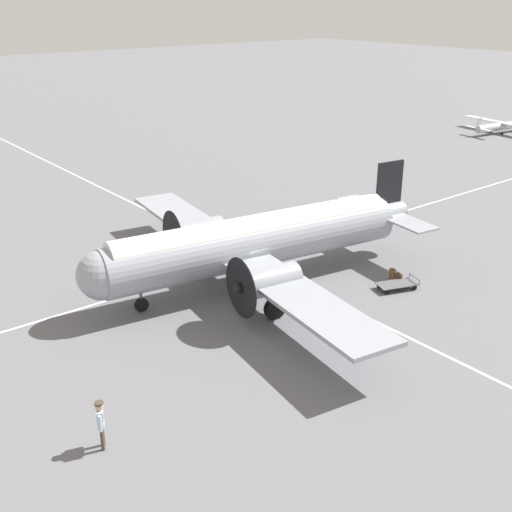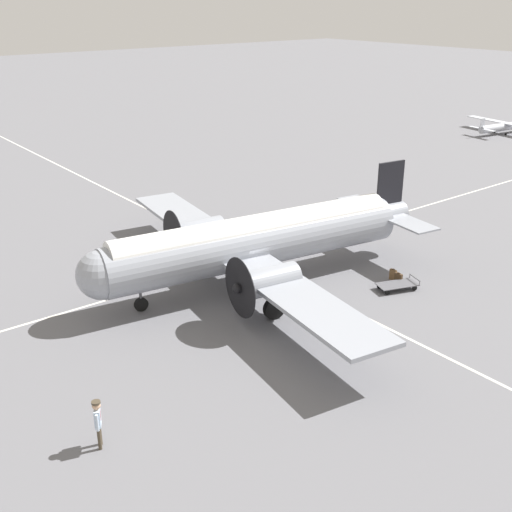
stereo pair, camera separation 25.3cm
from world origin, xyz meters
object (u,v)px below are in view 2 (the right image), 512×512
Objects in this scene: suitcase_upright_spare at (398,278)px; baggage_cart at (397,285)px; light_aircraft_taxiing at (505,126)px; suitcase_near_door at (393,275)px; crew_foreground at (98,419)px; airliner_main at (249,242)px.

baggage_cart is (-0.50, 0.65, -0.01)m from suitcase_upright_spare.
baggage_cart is at bearing -146.24° from light_aircraft_taxiing.
baggage_cart is at bearing 141.70° from suitcase_near_door.
suitcase_upright_spare is (2.61, -18.62, -0.88)m from crew_foreground.
suitcase_upright_spare is at bearing -146.45° from light_aircraft_taxiing.
suitcase_upright_spare is 0.82m from baggage_cart.
crew_foreground is 2.88× the size of suitcase_near_door.
airliner_main is at bearing -22.51° from baggage_cart.
suitcase_near_door reaches higher than suitcase_upright_spare.
airliner_main is at bearing 149.79° from crew_foreground.
airliner_main is 14.25m from crew_foreground.
light_aircraft_taxiing reaches higher than crew_foreground.
suitcase_near_door is 44.78m from light_aircraft_taxiing.
suitcase_near_door reaches higher than baggage_cart.
suitcase_upright_spare is at bearing 166.85° from suitcase_near_door.
airliner_main is at bearing -154.66° from light_aircraft_taxiing.
crew_foreground reaches higher than baggage_cart.
suitcase_near_door is 0.06× the size of light_aircraft_taxiing.
airliner_main is at bearing 53.80° from suitcase_upright_spare.
suitcase_near_door is at bearing -13.15° from suitcase_upright_spare.
suitcase_near_door is at bearing 127.92° from crew_foreground.
baggage_cart is at bearing 127.24° from suitcase_upright_spare.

